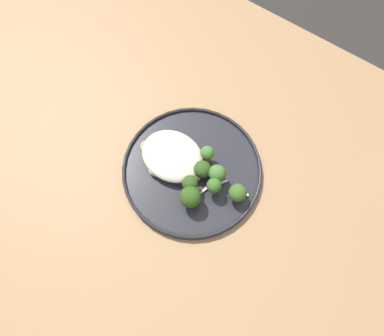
% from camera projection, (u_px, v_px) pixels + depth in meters
% --- Properties ---
extents(ground, '(6.00, 6.00, 0.00)m').
position_uv_depth(ground, '(176.00, 237.00, 1.48)').
color(ground, '#2D2B28').
extents(wooden_dining_table, '(1.40, 1.00, 0.74)m').
position_uv_depth(wooden_dining_table, '(164.00, 183.00, 0.87)').
color(wooden_dining_table, '#9E754C').
rests_on(wooden_dining_table, ground).
extents(dinner_plate, '(0.29, 0.29, 0.02)m').
position_uv_depth(dinner_plate, '(192.00, 170.00, 0.78)').
color(dinner_plate, '#232328').
rests_on(dinner_plate, wooden_dining_table).
extents(noodle_bed, '(0.13, 0.11, 0.04)m').
position_uv_depth(noodle_bed, '(172.00, 156.00, 0.77)').
color(noodle_bed, beige).
rests_on(noodle_bed, dinner_plate).
extents(seared_scallop_tilted_round, '(0.02, 0.02, 0.01)m').
position_uv_depth(seared_scallop_tilted_round, '(171.00, 157.00, 0.78)').
color(seared_scallop_tilted_round, beige).
rests_on(seared_scallop_tilted_round, dinner_plate).
extents(seared_scallop_rear_pale, '(0.03, 0.03, 0.02)m').
position_uv_depth(seared_scallop_rear_pale, '(184.00, 172.00, 0.77)').
color(seared_scallop_rear_pale, beige).
rests_on(seared_scallop_rear_pale, dinner_plate).
extents(seared_scallop_right_edge, '(0.02, 0.02, 0.02)m').
position_uv_depth(seared_scallop_right_edge, '(147.00, 147.00, 0.79)').
color(seared_scallop_right_edge, '#E5C689').
rests_on(seared_scallop_right_edge, dinner_plate).
extents(seared_scallop_half_hidden, '(0.03, 0.03, 0.01)m').
position_uv_depth(seared_scallop_half_hidden, '(155.00, 169.00, 0.77)').
color(seared_scallop_half_hidden, '#E5C689').
rests_on(seared_scallop_half_hidden, dinner_plate).
extents(seared_scallop_left_edge, '(0.03, 0.03, 0.02)m').
position_uv_depth(seared_scallop_left_edge, '(195.00, 173.00, 0.77)').
color(seared_scallop_left_edge, beige).
rests_on(seared_scallop_left_edge, dinner_plate).
extents(seared_scallop_tiny_bay, '(0.03, 0.03, 0.02)m').
position_uv_depth(seared_scallop_tiny_bay, '(170.00, 167.00, 0.77)').
color(seared_scallop_tiny_bay, '#E5C689').
rests_on(seared_scallop_tiny_bay, dinner_plate).
extents(broccoli_floret_left_leaning, '(0.04, 0.04, 0.05)m').
position_uv_depth(broccoli_floret_left_leaning, '(202.00, 169.00, 0.75)').
color(broccoli_floret_left_leaning, '#7A994C').
rests_on(broccoli_floret_left_leaning, dinner_plate).
extents(broccoli_floret_near_rim, '(0.04, 0.04, 0.06)m').
position_uv_depth(broccoli_floret_near_rim, '(190.00, 197.00, 0.73)').
color(broccoli_floret_near_rim, '#89A356').
rests_on(broccoli_floret_near_rim, dinner_plate).
extents(broccoli_floret_rear_charred, '(0.03, 0.03, 0.05)m').
position_uv_depth(broccoli_floret_rear_charred, '(207.00, 154.00, 0.76)').
color(broccoli_floret_rear_charred, '#89A356').
rests_on(broccoli_floret_rear_charred, dinner_plate).
extents(broccoli_floret_right_tilted, '(0.04, 0.04, 0.05)m').
position_uv_depth(broccoli_floret_right_tilted, '(217.00, 173.00, 0.75)').
color(broccoli_floret_right_tilted, '#89A356').
rests_on(broccoli_floret_right_tilted, dinner_plate).
extents(broccoli_floret_front_edge, '(0.03, 0.03, 0.05)m').
position_uv_depth(broccoli_floret_front_edge, '(191.00, 182.00, 0.74)').
color(broccoli_floret_front_edge, '#89A356').
rests_on(broccoli_floret_front_edge, dinner_plate).
extents(broccoli_floret_split_head, '(0.04, 0.04, 0.05)m').
position_uv_depth(broccoli_floret_split_head, '(238.00, 193.00, 0.73)').
color(broccoli_floret_split_head, '#89A356').
rests_on(broccoli_floret_split_head, dinner_plate).
extents(broccoli_floret_tall_stalk, '(0.03, 0.03, 0.05)m').
position_uv_depth(broccoli_floret_tall_stalk, '(214.00, 186.00, 0.74)').
color(broccoli_floret_tall_stalk, '#89A356').
rests_on(broccoli_floret_tall_stalk, dinner_plate).
extents(onion_sliver_long_sliver, '(0.03, 0.04, 0.00)m').
position_uv_depth(onion_sliver_long_sliver, '(217.00, 184.00, 0.77)').
color(onion_sliver_long_sliver, silver).
rests_on(onion_sliver_long_sliver, dinner_plate).
extents(onion_sliver_short_strip, '(0.04, 0.02, 0.00)m').
position_uv_depth(onion_sliver_short_strip, '(239.00, 194.00, 0.76)').
color(onion_sliver_short_strip, silver).
rests_on(onion_sliver_short_strip, dinner_plate).
extents(onion_sliver_pale_crescent, '(0.02, 0.05, 0.00)m').
position_uv_depth(onion_sliver_pale_crescent, '(208.00, 187.00, 0.76)').
color(onion_sliver_pale_crescent, silver).
rests_on(onion_sliver_pale_crescent, dinner_plate).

